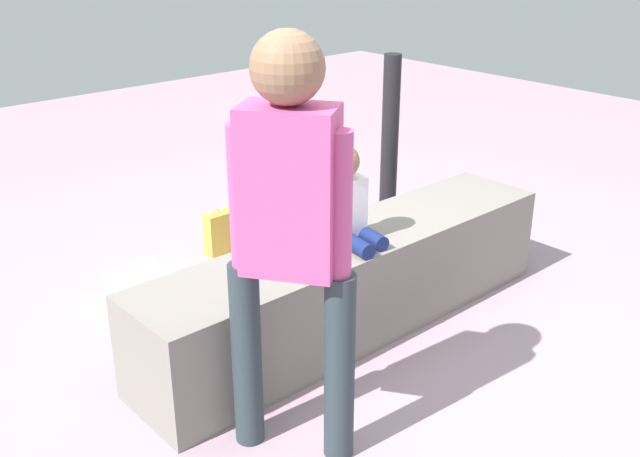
{
  "coord_description": "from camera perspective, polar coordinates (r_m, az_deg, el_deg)",
  "views": [
    {
      "loc": [
        -2.35,
        -2.37,
        1.97
      ],
      "look_at": [
        -0.45,
        -0.26,
        0.76
      ],
      "focal_mm": 41.55,
      "sensor_mm": 36.0,
      "label": 1
    }
  ],
  "objects": [
    {
      "name": "railing_post",
      "position": [
        4.83,
        5.31,
        4.62
      ],
      "size": [
        0.36,
        0.36,
        1.19
      ],
      "color": "black",
      "rests_on": "ground_plane"
    },
    {
      "name": "party_cup_red",
      "position": [
        4.55,
        -1.25,
        -1.98
      ],
      "size": [
        0.08,
        0.08,
        0.09
      ],
      "primitive_type": "cylinder",
      "color": "red",
      "rests_on": "ground_plane"
    },
    {
      "name": "adult_standing",
      "position": [
        2.6,
        -2.33,
        0.8
      ],
      "size": [
        0.36,
        0.42,
        1.64
      ],
      "color": "#2A363B",
      "rests_on": "ground_plane"
    },
    {
      "name": "handbag_black_leather",
      "position": [
        4.78,
        -3.43,
        0.33
      ],
      "size": [
        0.34,
        0.1,
        0.37
      ],
      "color": "black",
      "rests_on": "ground_plane"
    },
    {
      "name": "cake_plate",
      "position": [
        3.35,
        -0.48,
        -2.35
      ],
      "size": [
        0.22,
        0.22,
        0.07
      ],
      "color": "white",
      "rests_on": "concrete_ledge"
    },
    {
      "name": "child_seated",
      "position": [
        3.49,
        1.99,
        2.16
      ],
      "size": [
        0.28,
        0.33,
        0.48
      ],
      "color": "navy",
      "rests_on": "concrete_ledge"
    },
    {
      "name": "water_bottle_near_gift",
      "position": [
        4.21,
        -4.48,
        -3.64
      ],
      "size": [
        0.06,
        0.06,
        0.19
      ],
      "color": "silver",
      "rests_on": "ground_plane"
    },
    {
      "name": "ground_plane",
      "position": [
        3.88,
        2.49,
        -7.57
      ],
      "size": [
        12.0,
        12.0,
        0.0
      ],
      "primitive_type": "plane",
      "color": "#A68A99"
    },
    {
      "name": "cake_box_white",
      "position": [
        4.26,
        -13.58,
        -4.2
      ],
      "size": [
        0.31,
        0.32,
        0.13
      ],
      "primitive_type": "cube",
      "rotation": [
        0.0,
        0.0,
        0.01
      ],
      "color": "white",
      "rests_on": "ground_plane"
    },
    {
      "name": "gift_bag",
      "position": [
        4.67,
        -7.6,
        -0.28
      ],
      "size": [
        0.21,
        0.09,
        0.31
      ],
      "color": "gold",
      "rests_on": "ground_plane"
    },
    {
      "name": "concrete_ledge",
      "position": [
        3.75,
        2.56,
        -4.19
      ],
      "size": [
        2.4,
        0.5,
        0.51
      ],
      "primitive_type": "cube",
      "color": "gray",
      "rests_on": "ground_plane"
    }
  ]
}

